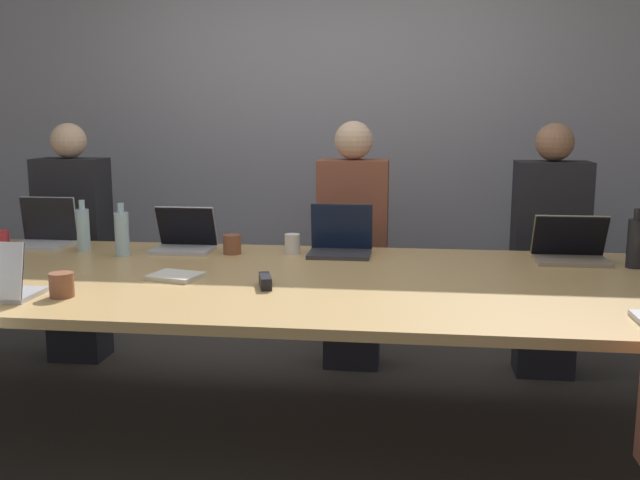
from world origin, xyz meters
The scene contains 19 objects.
ground_plane centered at (0.00, 0.00, 0.00)m, with size 24.00×24.00×0.00m, color #4C4742.
curtain_wall centered at (0.00, 1.78, 1.40)m, with size 12.00×0.06×2.80m.
conference_table centered at (0.00, 0.00, 0.73)m, with size 4.72×1.51×0.77m.
laptop_far_right centered at (1.29, 0.50, 0.84)m, with size 0.35×0.23×0.23m.
person_far_right centered at (1.29, 1.05, 0.69)m, with size 0.40×0.24×1.43m.
bottle_far_right centered at (1.56, 0.39, 0.89)m, with size 0.08×0.08×0.28m.
laptop_far_center centered at (0.17, 0.55, 0.84)m, with size 0.32×0.25×0.25m.
person_far_center centered at (0.19, 1.05, 0.70)m, with size 0.40×0.24×1.44m.
cup_far_center centered at (-0.08, 0.53, 0.82)m, with size 0.08×0.08×0.10m.
laptop_far_left centered at (-1.46, 0.59, 0.85)m, with size 0.31×0.25×0.26m.
person_far_left centered at (-1.48, 0.97, 0.69)m, with size 0.40×0.24×1.43m.
cup_far_left centered at (-1.69, 0.56, 0.81)m, with size 0.09×0.09×0.08m.
bottle_far_left centered at (-1.17, 0.46, 0.89)m, with size 0.07×0.07×0.27m.
laptop_far_midleft centered at (-0.65, 0.54, 0.84)m, with size 0.31×0.23×0.23m.
cup_far_midleft centered at (-0.38, 0.48, 0.82)m, with size 0.09×0.09×0.10m.
bottle_far_midleft centered at (-0.92, 0.37, 0.89)m, with size 0.07×0.07×0.27m.
cup_near_left centered at (-0.83, -0.46, 0.82)m, with size 0.09×0.09×0.10m.
stapler centered at (-0.07, -0.20, 0.80)m, with size 0.08×0.16×0.05m.
notebook centered at (-0.49, -0.09, 0.78)m, with size 0.25×0.22×0.02m.
Camera 1 is at (0.51, -3.01, 1.47)m, focal length 40.00 mm.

